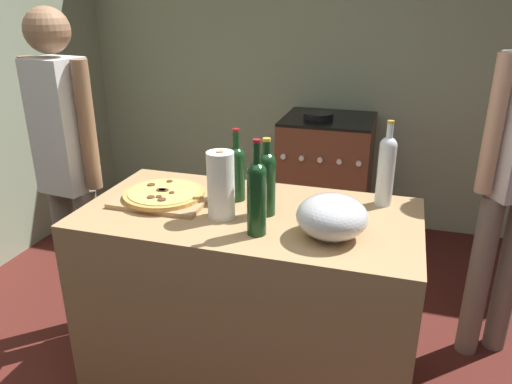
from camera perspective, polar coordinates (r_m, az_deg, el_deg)
The scene contains 13 objects.
ground_plane at distance 3.02m, azimuth 4.40°, elevation -13.49°, with size 4.70×3.33×0.02m, color #511E19.
kitchen_wall_rear at distance 3.90m, azimuth 9.73°, elevation 15.08°, with size 4.70×0.10×2.60m, color #99A889.
counter at distance 2.27m, azimuth -0.75°, elevation -12.62°, with size 1.41×0.72×0.89m, color tan.
cutting_board at distance 2.20m, azimuth -10.58°, elevation -0.68°, with size 0.40×0.32×0.02m, color tan.
pizza at distance 2.20m, azimuth -10.63°, elevation -0.18°, with size 0.36×0.36×0.03m.
mixing_bowl at distance 1.83m, azimuth 8.81°, elevation -2.85°, with size 0.27×0.27×0.16m.
paper_towel_roll at distance 1.96m, azimuth -4.10°, elevation 0.79°, with size 0.11×0.11×0.28m.
wine_bottle_clear at distance 2.13m, azimuth -2.28°, elevation 2.51°, with size 0.08×0.08×0.32m.
wine_bottle_amber at distance 2.14m, azimuth 14.89°, elevation 2.72°, with size 0.07×0.07×0.37m.
wine_bottle_dark at distance 1.80m, azimuth 0.08°, elevation -0.33°, with size 0.07×0.07×0.37m.
wine_bottle_green at distance 1.98m, azimuth 1.19°, elevation 1.36°, with size 0.08×0.08×0.32m.
stove at distance 3.70m, azimuth 8.10°, elevation 1.54°, with size 0.64×0.61×0.97m.
person_in_stripes at distance 2.56m, azimuth -21.12°, elevation 3.28°, with size 0.39×0.23×1.70m.
Camera 1 is at (0.50, -1.06, 1.73)m, focal length 34.44 mm.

